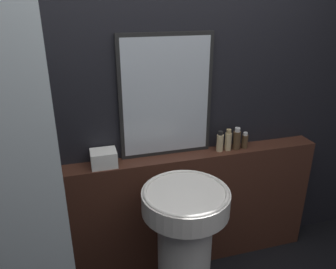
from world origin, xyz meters
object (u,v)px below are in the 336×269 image
at_px(mirror, 166,97).
at_px(conditioner_bottle, 228,140).
at_px(pedestal_sink, 185,245).
at_px(body_wash_bottle, 245,141).
at_px(towel_stack, 104,158).
at_px(lotion_bottle, 237,139).
at_px(shampoo_bottle, 220,142).

height_order(mirror, conditioner_bottle, mirror).
distance_m(pedestal_sink, body_wash_bottle, 0.89).
distance_m(towel_stack, body_wash_bottle, 1.04).
bearing_deg(pedestal_sink, lotion_bottle, 39.67).
xyz_separation_m(pedestal_sink, shampoo_bottle, (0.42, 0.46, 0.46)).
height_order(pedestal_sink, towel_stack, towel_stack).
bearing_deg(body_wash_bottle, towel_stack, 180.00).
relative_size(shampoo_bottle, lotion_bottle, 0.93).
height_order(shampoo_bottle, conditioner_bottle, conditioner_bottle).
xyz_separation_m(pedestal_sink, lotion_bottle, (0.55, 0.46, 0.47)).
bearing_deg(towel_stack, pedestal_sink, -47.45).
bearing_deg(lotion_bottle, pedestal_sink, -140.33).
relative_size(conditioner_bottle, body_wash_bottle, 1.32).
height_order(pedestal_sink, mirror, mirror).
bearing_deg(towel_stack, shampoo_bottle, -0.00).
relative_size(lotion_bottle, body_wash_bottle, 1.36).
distance_m(lotion_bottle, body_wash_bottle, 0.07).
bearing_deg(pedestal_sink, mirror, 86.72).
xyz_separation_m(pedestal_sink, body_wash_bottle, (0.62, 0.46, 0.45)).
distance_m(mirror, body_wash_bottle, 0.69).
height_order(towel_stack, conditioner_bottle, conditioner_bottle).
height_order(shampoo_bottle, body_wash_bottle, shampoo_bottle).
distance_m(shampoo_bottle, lotion_bottle, 0.13).
distance_m(conditioner_bottle, body_wash_bottle, 0.14).
bearing_deg(body_wash_bottle, conditioner_bottle, 180.00).
relative_size(mirror, towel_stack, 4.94).
relative_size(towel_stack, body_wash_bottle, 1.39).
xyz_separation_m(pedestal_sink, towel_stack, (-0.42, 0.46, 0.44)).
height_order(pedestal_sink, shampoo_bottle, shampoo_bottle).
bearing_deg(mirror, pedestal_sink, -93.28).
bearing_deg(lotion_bottle, towel_stack, 180.00).
distance_m(conditioner_bottle, lotion_bottle, 0.07).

